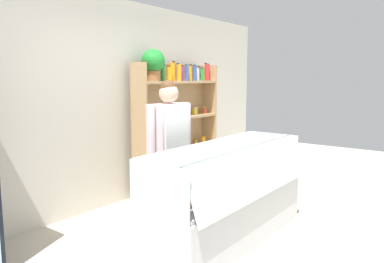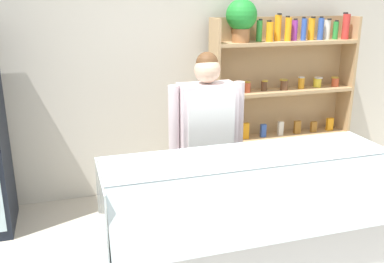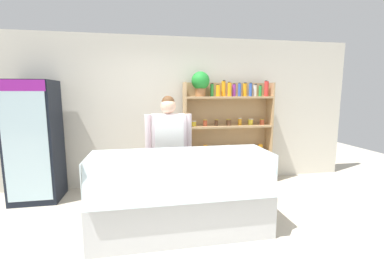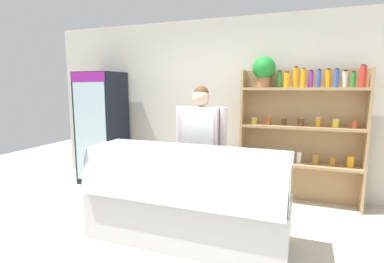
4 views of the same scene
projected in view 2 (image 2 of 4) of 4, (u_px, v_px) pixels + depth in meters
The scene contains 4 objects.
back_wall at pixel (199, 67), 4.67m from camera, with size 6.80×0.10×2.70m, color beige.
shelving_unit at pixel (275, 81), 4.69m from camera, with size 1.64×0.32×2.07m.
deli_display_case at pixel (247, 243), 3.22m from camera, with size 2.12×0.74×1.01m.
shop_clerk at pixel (207, 131), 3.65m from camera, with size 0.67×0.25×1.66m.
Camera 2 is at (-1.43, -2.45, 2.08)m, focal length 40.00 mm.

